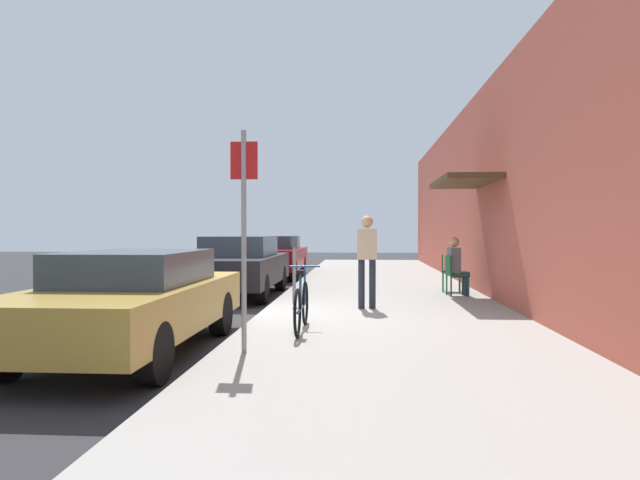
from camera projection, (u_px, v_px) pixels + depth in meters
ground_plane at (259, 320)px, 9.87m from camera, size 60.00×60.00×0.00m
sidewalk_slab at (385, 303)px, 11.70m from camera, size 4.50×32.00×0.12m
building_facade at (504, 188)px, 11.49m from camera, size 1.40×32.00×4.82m
parked_car_0 at (132, 299)px, 7.16m from camera, size 1.80×4.40×1.29m
parked_car_1 at (239, 265)px, 13.40m from camera, size 1.80×4.40×1.42m
parked_car_2 at (274, 256)px, 18.71m from camera, size 1.80×4.40×1.37m
parking_meter at (294, 264)px, 11.23m from camera, size 0.12×0.10×1.32m
street_sign at (244, 223)px, 6.66m from camera, size 0.32×0.06×2.60m
bicycle_0 at (302, 306)px, 8.11m from camera, size 0.46×1.71×0.90m
cafe_chair_0 at (454, 273)px, 12.49m from camera, size 0.48×0.48×0.87m
seated_patron_0 at (457, 264)px, 12.49m from camera, size 0.45×0.39×1.29m
cafe_chair_1 at (448, 270)px, 13.37m from camera, size 0.50×0.50×0.87m
pedestrian_standing at (367, 254)px, 10.41m from camera, size 0.36×0.22×1.70m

